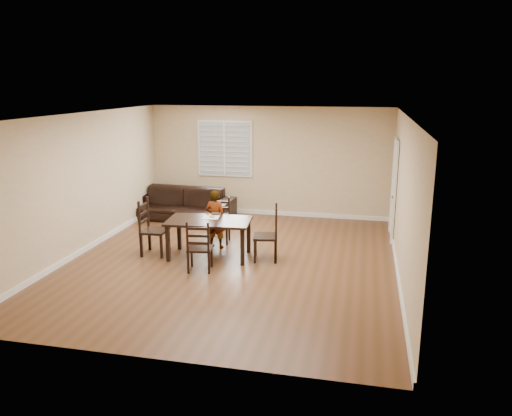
% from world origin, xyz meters
% --- Properties ---
extents(ground, '(7.00, 7.00, 0.00)m').
position_xyz_m(ground, '(0.00, 0.00, 0.00)').
color(ground, brown).
rests_on(ground, ground).
extents(room, '(6.04, 7.04, 2.72)m').
position_xyz_m(room, '(0.04, 0.18, 1.81)').
color(room, '#D3B88E').
rests_on(room, ground).
extents(dining_table, '(1.63, 0.99, 0.73)m').
position_xyz_m(dining_table, '(-0.49, 0.15, 0.65)').
color(dining_table, black).
rests_on(dining_table, ground).
extents(chair_near, '(0.47, 0.44, 0.94)m').
position_xyz_m(chair_near, '(-0.56, 1.14, 0.43)').
color(chair_near, black).
rests_on(chair_near, ground).
extents(chair_far, '(0.48, 0.46, 0.93)m').
position_xyz_m(chair_far, '(-0.42, -0.68, 0.42)').
color(chair_far, black).
rests_on(chair_far, ground).
extents(chair_left, '(0.48, 0.52, 1.10)m').
position_xyz_m(chair_left, '(-1.70, 0.06, 0.50)').
color(chair_left, black).
rests_on(chair_left, ground).
extents(chair_right, '(0.52, 0.54, 1.05)m').
position_xyz_m(chair_right, '(0.71, 0.25, 0.48)').
color(chair_right, black).
rests_on(chair_right, ground).
extents(child, '(0.48, 0.36, 1.19)m').
position_xyz_m(child, '(-0.53, 0.71, 0.60)').
color(child, gray).
rests_on(child, ground).
extents(napkin, '(0.34, 0.34, 0.00)m').
position_xyz_m(napkin, '(-0.50, 0.32, 0.74)').
color(napkin, beige).
rests_on(napkin, dining_table).
extents(donut, '(0.11, 0.11, 0.04)m').
position_xyz_m(donut, '(-0.48, 0.33, 0.76)').
color(donut, '#C28745').
rests_on(donut, napkin).
extents(sofa, '(2.62, 1.13, 0.75)m').
position_xyz_m(sofa, '(-2.01, 2.65, 0.38)').
color(sofa, black).
rests_on(sofa, ground).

